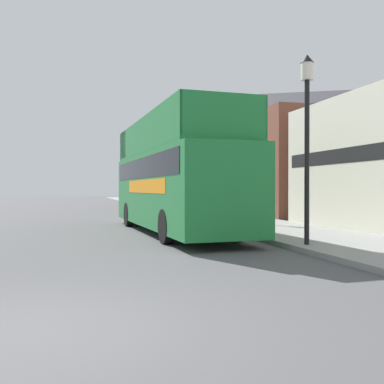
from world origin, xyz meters
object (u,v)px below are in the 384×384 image
at_px(tour_bus, 173,182).
at_px(parked_car_ahead_of_bus, 153,205).
at_px(lamp_post_nearest, 307,114).
at_px(lamp_post_second, 207,145).

relative_size(tour_bus, parked_car_ahead_of_bus, 2.38).
relative_size(tour_bus, lamp_post_nearest, 2.15).
bearing_deg(lamp_post_second, tour_bus, -121.10).
height_order(parked_car_ahead_of_bus, lamp_post_nearest, lamp_post_nearest).
distance_m(lamp_post_nearest, lamp_post_second, 9.61).
bearing_deg(lamp_post_nearest, lamp_post_second, 89.01).
distance_m(tour_bus, lamp_post_second, 5.24).
bearing_deg(tour_bus, lamp_post_second, 56.13).
relative_size(parked_car_ahead_of_bus, lamp_post_second, 0.88).
height_order(parked_car_ahead_of_bus, lamp_post_second, lamp_post_second).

